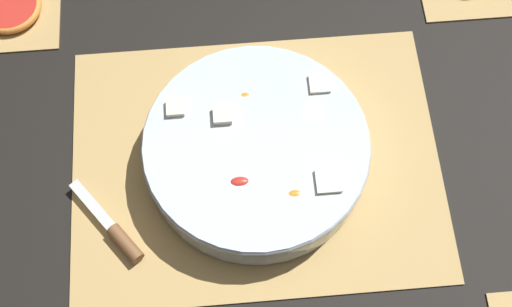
# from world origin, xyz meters

# --- Properties ---
(ground_plane) EXTENTS (6.00, 6.00, 0.00)m
(ground_plane) POSITION_xyz_m (0.00, 0.00, 0.00)
(ground_plane) COLOR black
(bamboo_mat_center) EXTENTS (0.49, 0.38, 0.01)m
(bamboo_mat_center) POSITION_xyz_m (0.00, 0.00, 0.00)
(bamboo_mat_center) COLOR tan
(bamboo_mat_center) RESTS_ON ground_plane
(coaster_mat_near_right) EXTENTS (0.14, 0.14, 0.01)m
(coaster_mat_near_right) POSITION_xyz_m (0.34, -0.28, 0.00)
(coaster_mat_near_right) COLOR tan
(coaster_mat_near_right) RESTS_ON ground_plane
(fruit_salad_bowl) EXTENTS (0.30, 0.30, 0.07)m
(fruit_salad_bowl) POSITION_xyz_m (-0.00, -0.00, 0.04)
(fruit_salad_bowl) COLOR silver
(fruit_salad_bowl) RESTS_ON bamboo_mat_center
(paring_knife) EXTENTS (0.10, 0.12, 0.02)m
(paring_knife) POSITION_xyz_m (0.18, 0.10, 0.01)
(paring_knife) COLOR silver
(paring_knife) RESTS_ON bamboo_mat_center
(grapefruit_slice) EXTENTS (0.09, 0.09, 0.01)m
(grapefruit_slice) POSITION_xyz_m (0.34, -0.28, 0.01)
(grapefruit_slice) COLOR red
(grapefruit_slice) RESTS_ON coaster_mat_near_right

